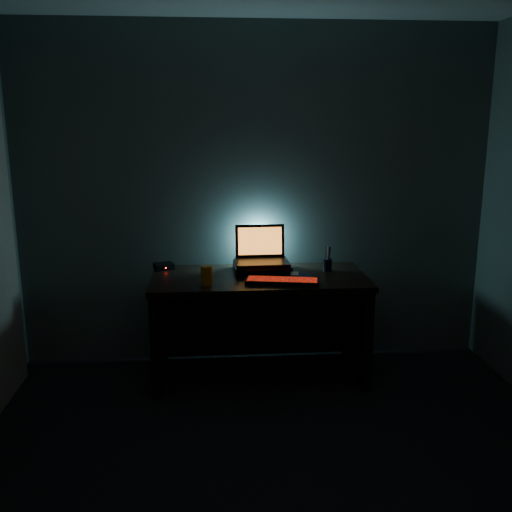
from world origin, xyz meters
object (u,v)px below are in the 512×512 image
at_px(mouse, 295,275).
at_px(router, 164,266).
at_px(keyboard, 282,281).
at_px(laptop, 261,254).
at_px(juice_glass, 207,275).
at_px(pen_cup, 327,265).

xyz_separation_m(mouse, router, (-0.92, 0.31, 0.00)).
height_order(keyboard, router, router).
height_order(keyboard, mouse, mouse).
relative_size(laptop, router, 2.36).
height_order(laptop, juice_glass, laptop).
xyz_separation_m(keyboard, juice_glass, (-0.50, 0.00, 0.05)).
xyz_separation_m(keyboard, pen_cup, (0.36, 0.29, 0.03)).
distance_m(laptop, keyboard, 0.40).
distance_m(laptop, juice_glass, 0.54).
relative_size(keyboard, router, 3.10).
distance_m(keyboard, router, 0.93).
bearing_deg(router, laptop, -25.90).
height_order(laptop, router, laptop).
height_order(mouse, pen_cup, pen_cup).
distance_m(pen_cup, juice_glass, 0.91).
bearing_deg(keyboard, mouse, 62.87).
bearing_deg(router, juice_glass, -74.56).
bearing_deg(laptop, juice_glass, -138.35).
distance_m(mouse, juice_glass, 0.62).
bearing_deg(laptop, pen_cup, -10.90).
xyz_separation_m(laptop, pen_cup, (0.47, -0.08, -0.08)).
bearing_deg(router, mouse, -38.97).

